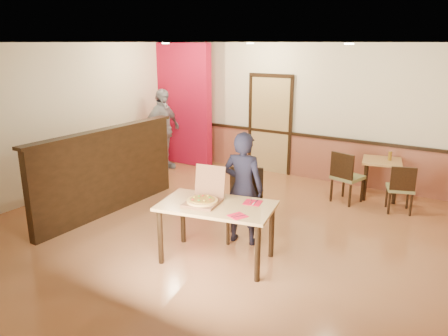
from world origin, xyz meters
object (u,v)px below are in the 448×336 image
(passerby, at_px, (162,130))
(side_table, at_px, (381,169))
(condiment, at_px, (390,156))
(main_table, at_px, (217,212))
(side_chair_right, at_px, (401,187))
(side_chair_left, at_px, (346,175))
(diner, at_px, (243,188))
(diner_chair, at_px, (245,201))
(pizza_box, at_px, (204,199))

(passerby, bearing_deg, side_table, -79.12)
(side_table, relative_size, condiment, 4.96)
(main_table, height_order, side_chair_right, side_chair_right)
(main_table, xyz_separation_m, side_chair_left, (0.77, 3.04, -0.16))
(passerby, bearing_deg, side_chair_right, -86.65)
(main_table, distance_m, diner, 0.68)
(side_chair_left, bearing_deg, diner_chair, 85.90)
(diner_chair, relative_size, side_chair_right, 1.23)
(side_chair_right, height_order, pizza_box, pizza_box)
(side_chair_left, relative_size, condiment, 5.80)
(main_table, distance_m, pizza_box, 0.24)
(passerby, bearing_deg, diner, -121.50)
(diner_chair, bearing_deg, diner, -95.87)
(diner, bearing_deg, side_chair_right, -133.92)
(diner, bearing_deg, passerby, -42.63)
(main_table, relative_size, diner_chair, 1.55)
(condiment, bearing_deg, passerby, -171.24)
(condiment, bearing_deg, pizza_box, -112.06)
(main_table, bearing_deg, pizza_box, -178.79)
(diner, bearing_deg, side_chair_left, -116.13)
(side_chair_left, distance_m, diner, 2.51)
(side_table, relative_size, passerby, 0.44)
(side_chair_right, distance_m, diner, 2.94)
(side_chair_right, distance_m, passerby, 5.13)
(passerby, height_order, condiment, passerby)
(side_chair_left, bearing_deg, side_table, -111.49)
(pizza_box, relative_size, condiment, 3.49)
(diner_chair, height_order, side_chair_left, diner_chair)
(main_table, height_order, condiment, condiment)
(side_chair_right, relative_size, passerby, 0.46)
(side_chair_left, relative_size, pizza_box, 1.66)
(side_chair_right, bearing_deg, passerby, -18.39)
(main_table, bearing_deg, diner, 77.03)
(main_table, distance_m, side_chair_right, 3.50)
(diner_chair, bearing_deg, pizza_box, -122.65)
(side_chair_left, distance_m, condiment, 0.94)
(side_table, height_order, diner, diner)
(main_table, xyz_separation_m, side_chair_right, (1.71, 3.05, -0.22))
(diner_chair, relative_size, condiment, 6.38)
(diner_chair, bearing_deg, passerby, 123.68)
(diner_chair, height_order, passerby, passerby)
(side_chair_right, relative_size, pizza_box, 1.49)
(diner_chair, bearing_deg, side_chair_right, 28.47)
(diner, bearing_deg, side_table, -120.74)
(side_chair_left, distance_m, side_table, 0.78)
(pizza_box, bearing_deg, side_chair_left, 62.89)
(diner, relative_size, passerby, 0.90)
(diner_chair, xyz_separation_m, side_chair_left, (0.80, 2.22, -0.05))
(main_table, relative_size, side_table, 2.00)
(pizza_box, bearing_deg, diner, 65.23)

